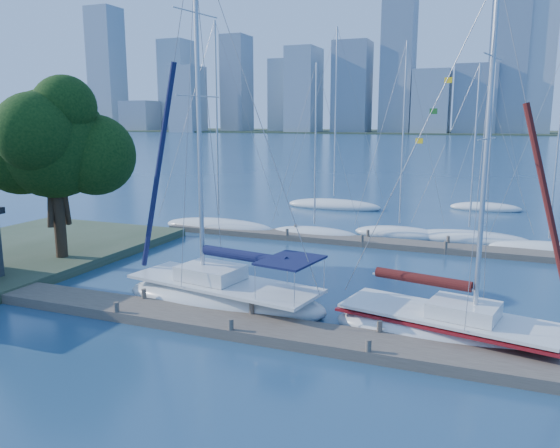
% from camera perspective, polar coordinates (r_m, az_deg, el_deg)
% --- Properties ---
extents(ground, '(700.00, 700.00, 0.00)m').
position_cam_1_polar(ground, '(20.92, -4.01, -11.13)').
color(ground, navy).
rests_on(ground, ground).
extents(near_dock, '(26.00, 2.00, 0.40)m').
position_cam_1_polar(near_dock, '(20.85, -4.01, -10.62)').
color(near_dock, '#50453B').
rests_on(near_dock, ground).
extents(far_dock, '(30.00, 1.80, 0.36)m').
position_cam_1_polar(far_dock, '(34.92, 10.46, -1.95)').
color(far_dock, '#50453B').
rests_on(far_dock, ground).
extents(far_shore, '(800.00, 100.00, 1.50)m').
position_cam_1_polar(far_shore, '(337.64, 20.50, 8.89)').
color(far_shore, '#38472D').
rests_on(far_shore, ground).
extents(tree, '(7.69, 7.01, 10.03)m').
position_cam_1_polar(tree, '(31.03, -22.57, 7.98)').
color(tree, black).
rests_on(tree, ground).
extents(sailboat_navy, '(9.54, 4.48, 15.69)m').
position_cam_1_polar(sailboat_navy, '(23.26, -5.98, -5.76)').
color(sailboat_navy, silver).
rests_on(sailboat_navy, ground).
extents(sailboat_maroon, '(8.53, 4.27, 12.88)m').
position_cam_1_polar(sailboat_maroon, '(20.72, 17.13, -8.83)').
color(sailboat_maroon, silver).
rests_on(sailboat_maroon, ground).
extents(bg_boat_0, '(8.83, 5.65, 14.75)m').
position_cam_1_polar(bg_boat_0, '(39.40, -6.38, -0.21)').
color(bg_boat_0, silver).
rests_on(bg_boat_0, ground).
extents(bg_boat_1, '(6.13, 2.02, 11.72)m').
position_cam_1_polar(bg_boat_1, '(36.96, 3.62, -0.98)').
color(bg_boat_1, silver).
rests_on(bg_boat_1, ground).
extents(bg_boat_2, '(6.38, 4.09, 13.08)m').
position_cam_1_polar(bg_boat_2, '(37.91, 12.34, -0.88)').
color(bg_boat_2, silver).
rests_on(bg_boat_2, ground).
extents(bg_boat_3, '(7.98, 3.47, 11.54)m').
position_cam_1_polar(bg_boat_3, '(37.57, 19.11, -1.38)').
color(bg_boat_3, silver).
rests_on(bg_boat_3, ground).
extents(bg_boat_4, '(6.71, 2.27, 12.22)m').
position_cam_1_polar(bg_boat_4, '(36.14, 26.21, -2.37)').
color(bg_boat_4, silver).
rests_on(bg_boat_4, ground).
extents(bg_boat_6, '(8.83, 3.92, 15.91)m').
position_cam_1_polar(bg_boat_6, '(49.05, 5.65, 2.01)').
color(bg_boat_6, silver).
rests_on(bg_boat_6, ground).
extents(bg_boat_7, '(6.13, 2.51, 12.79)m').
position_cam_1_polar(bg_boat_7, '(51.05, 20.70, 1.66)').
color(bg_boat_7, silver).
rests_on(bg_boat_7, ground).
extents(skyline, '(502.71, 51.31, 104.39)m').
position_cam_1_polar(skyline, '(309.05, 24.87, 14.87)').
color(skyline, gray).
rests_on(skyline, ground).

